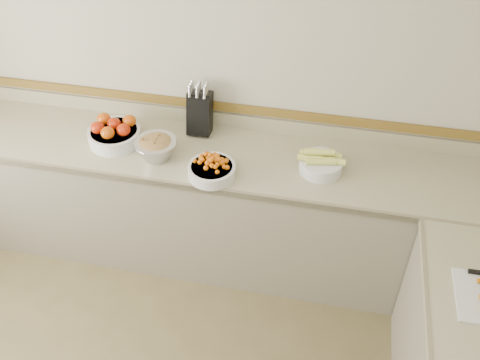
% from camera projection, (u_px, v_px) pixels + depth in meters
% --- Properties ---
extents(back_wall, '(4.00, 0.00, 4.00)m').
position_uv_depth(back_wall, '(207.00, 70.00, 3.33)').
color(back_wall, '#B1AC92').
rests_on(back_wall, ground_plane).
extents(counter_back, '(4.00, 0.65, 1.08)m').
position_uv_depth(counter_back, '(200.00, 203.00, 3.64)').
color(counter_back, gray).
rests_on(counter_back, ground_plane).
extents(knife_block, '(0.15, 0.18, 0.36)m').
position_uv_depth(knife_block, '(200.00, 112.00, 3.43)').
color(knife_block, black).
rests_on(knife_block, counter_back).
extents(tomato_bowl, '(0.34, 0.34, 0.17)m').
position_uv_depth(tomato_bowl, '(114.00, 133.00, 3.39)').
color(tomato_bowl, silver).
rests_on(tomato_bowl, counter_back).
extents(cherry_tomato_bowl, '(0.28, 0.28, 0.15)m').
position_uv_depth(cherry_tomato_bowl, '(212.00, 169.00, 3.14)').
color(cherry_tomato_bowl, silver).
rests_on(cherry_tomato_bowl, counter_back).
extents(corn_bowl, '(0.29, 0.26, 0.16)m').
position_uv_depth(corn_bowl, '(321.00, 163.00, 3.18)').
color(corn_bowl, silver).
rests_on(corn_bowl, counter_back).
extents(rhubarb_bowl, '(0.26, 0.26, 0.15)m').
position_uv_depth(rhubarb_bowl, '(156.00, 147.00, 3.26)').
color(rhubarb_bowl, '#B2B2BA').
rests_on(rhubarb_bowl, counter_back).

